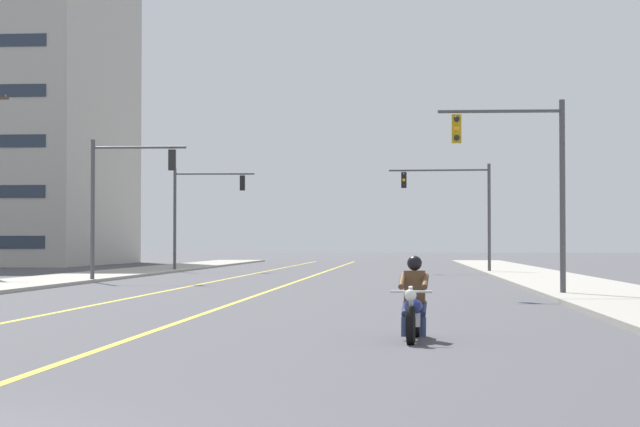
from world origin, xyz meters
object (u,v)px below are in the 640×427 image
object	(u,v)px
motorcycle_with_rider	(414,306)
traffic_signal_mid_left	(198,203)
traffic_signal_near_right	(527,168)
traffic_signal_mid_right	(459,200)
traffic_signal_near_left	(119,189)

from	to	relation	value
motorcycle_with_rider	traffic_signal_mid_left	bearing A→B (deg)	105.20
traffic_signal_near_right	traffic_signal_mid_left	bearing A→B (deg)	118.21
traffic_signal_mid_right	traffic_signal_mid_left	size ratio (longest dim) A/B	1.00
motorcycle_with_rider	traffic_signal_near_right	distance (m)	16.71
motorcycle_with_rider	traffic_signal_mid_right	bearing A→B (deg)	86.23
traffic_signal_near_left	motorcycle_with_rider	bearing A→B (deg)	-65.85
motorcycle_with_rider	traffic_signal_mid_left	distance (m)	47.94
motorcycle_with_rider	traffic_signal_mid_right	distance (m)	44.12
traffic_signal_near_left	traffic_signal_mid_right	xyz separation A→B (m)	(15.44, 15.90, 0.10)
traffic_signal_near_left	traffic_signal_mid_left	world-z (taller)	same
traffic_signal_mid_right	traffic_signal_near_right	bearing A→B (deg)	-88.40
traffic_signal_near_right	traffic_signal_near_left	size ratio (longest dim) A/B	1.00
traffic_signal_near_right	motorcycle_with_rider	bearing A→B (deg)	-102.97
traffic_signal_mid_right	traffic_signal_mid_left	bearing A→B (deg)	171.66
traffic_signal_mid_right	motorcycle_with_rider	bearing A→B (deg)	-93.77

